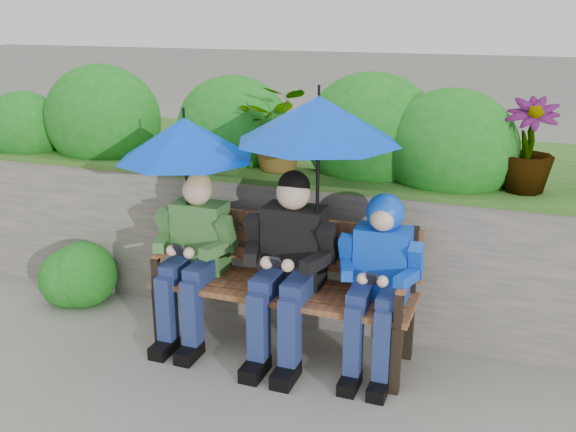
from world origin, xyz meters
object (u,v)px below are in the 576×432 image
(umbrella_left, at_px, (185,139))
(umbrella_right, at_px, (319,119))
(boy_left, at_px, (194,250))
(boy_middle, at_px, (288,260))
(boy_right, at_px, (379,270))
(park_bench, at_px, (286,276))

(umbrella_left, xyz_separation_m, umbrella_right, (0.86, 0.03, 0.17))
(boy_left, xyz_separation_m, umbrella_left, (-0.04, 0.03, 0.72))
(boy_left, height_order, boy_middle, boy_middle)
(boy_left, xyz_separation_m, boy_right, (1.22, 0.02, 0.03))
(boy_left, bearing_deg, umbrella_left, 144.06)
(park_bench, bearing_deg, umbrella_left, -175.94)
(boy_middle, distance_m, boy_right, 0.56)
(boy_middle, bearing_deg, boy_left, 179.48)
(park_bench, xyz_separation_m, boy_left, (-0.61, -0.08, 0.13))
(boy_right, bearing_deg, boy_middle, -177.74)
(umbrella_left, bearing_deg, boy_left, -35.94)
(boy_left, relative_size, umbrella_right, 1.11)
(park_bench, height_order, umbrella_right, umbrella_right)
(boy_left, distance_m, boy_right, 1.22)
(umbrella_right, bearing_deg, boy_left, -175.91)
(park_bench, xyz_separation_m, boy_middle, (0.05, -0.08, 0.15))
(boy_left, height_order, boy_right, boy_left)
(umbrella_left, bearing_deg, boy_right, -0.73)
(park_bench, relative_size, boy_middle, 1.39)
(park_bench, bearing_deg, boy_right, -5.86)
(park_bench, xyz_separation_m, umbrella_left, (-0.65, -0.05, 0.85))
(park_bench, distance_m, boy_middle, 0.18)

